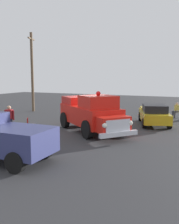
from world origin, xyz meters
The scene contains 10 objects.
ground_plane centered at (0.00, 0.00, 0.00)m, with size 60.00×60.00×0.00m, color #333335.
vintage_fire_truck centered at (-0.69, 0.57, 1.20)m, with size 6.02×5.39×2.59m.
classic_hot_rod centered at (-3.73, -3.61, 0.75)m, with size 3.17×4.73×1.46m.
lawn_chair_near_truck centered at (-4.90, -7.46, 0.59)m, with size 0.69×0.69×1.02m.
lawn_chair_by_car centered at (2.20, 2.95, 0.59)m, with size 0.68×0.68×1.02m.
lawn_chair_spare centered at (0.22, -2.10, 0.59)m, with size 0.68×0.68×1.02m.
spectator_seated centered at (-4.82, -7.35, 0.70)m, with size 0.62×0.65×1.29m.
spectator_standing centered at (3.71, 2.98, 0.96)m, with size 0.65×0.35×1.68m.
utility_pole centered at (8.51, -5.51, 3.95)m, with size 0.69×1.64×7.61m.
traffic_cone centered at (1.89, -4.32, 0.31)m, with size 0.40×0.40×0.64m.
Camera 1 is at (-7.29, 14.72, 3.45)m, focal length 40.74 mm.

